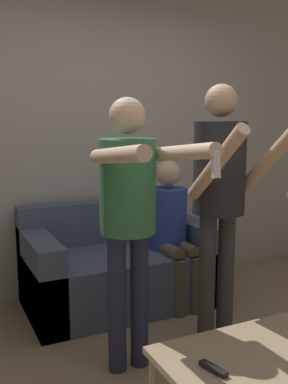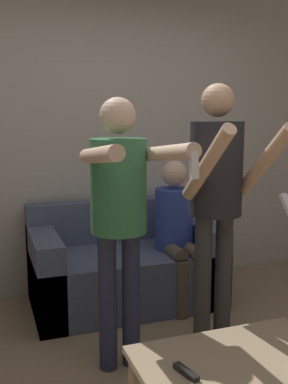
{
  "view_description": "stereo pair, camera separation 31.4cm",
  "coord_description": "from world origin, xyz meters",
  "px_view_note": "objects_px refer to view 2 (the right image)",
  "views": [
    {
      "loc": [
        -1.3,
        -1.87,
        1.53
      ],
      "look_at": [
        0.03,
        0.93,
        1.01
      ],
      "focal_mm": 42.0,
      "sensor_mm": 36.0,
      "label": 1
    },
    {
      "loc": [
        -1.01,
        -1.99,
        1.53
      ],
      "look_at": [
        0.03,
        0.93,
        1.01
      ],
      "focal_mm": 42.0,
      "sensor_mm": 36.0,
      "label": 2
    }
  ],
  "objects_px": {
    "couch": "(124,268)",
    "person_standing_right": "(217,188)",
    "coffee_table": "(238,366)",
    "person_standing_left": "(120,203)",
    "remote_far": "(186,372)",
    "person_seated": "(177,226)"
  },
  "relations": [
    {
      "from": "person_standing_right",
      "to": "person_seated",
      "type": "distance_m",
      "value": 0.89
    },
    {
      "from": "person_standing_left",
      "to": "remote_far",
      "type": "relative_size",
      "value": 10.61
    },
    {
      "from": "person_seated",
      "to": "person_standing_right",
      "type": "bearing_deg",
      "value": -95.47
    },
    {
      "from": "person_standing_left",
      "to": "person_standing_right",
      "type": "distance_m",
      "value": 0.64
    },
    {
      "from": "remote_far",
      "to": "coffee_table",
      "type": "bearing_deg",
      "value": 6.26
    },
    {
      "from": "person_standing_left",
      "to": "person_seated",
      "type": "xyz_separation_m",
      "value": [
        0.71,
        0.78,
        -0.38
      ]
    },
    {
      "from": "person_seated",
      "to": "person_standing_left",
      "type": "bearing_deg",
      "value": -132.32
    },
    {
      "from": "person_seated",
      "to": "coffee_table",
      "type": "bearing_deg",
      "value": -102.87
    },
    {
      "from": "person_seated",
      "to": "remote_far",
      "type": "relative_size",
      "value": 7.65
    },
    {
      "from": "person_seated",
      "to": "coffee_table",
      "type": "relative_size",
      "value": 1.21
    },
    {
      "from": "coffee_table",
      "to": "remote_far",
      "type": "bearing_deg",
      "value": -173.74
    },
    {
      "from": "person_standing_right",
      "to": "remote_far",
      "type": "bearing_deg",
      "value": -125.83
    },
    {
      "from": "person_standing_right",
      "to": "person_seated",
      "type": "relative_size",
      "value": 1.46
    },
    {
      "from": "couch",
      "to": "person_seated",
      "type": "bearing_deg",
      "value": -23.98
    },
    {
      "from": "person_standing_right",
      "to": "person_seated",
      "type": "xyz_separation_m",
      "value": [
        0.07,
        0.77,
        -0.43
      ]
    },
    {
      "from": "couch",
      "to": "person_standing_right",
      "type": "height_order",
      "value": "person_standing_right"
    },
    {
      "from": "person_standing_right",
      "to": "coffee_table",
      "type": "bearing_deg",
      "value": -110.06
    },
    {
      "from": "couch",
      "to": "person_standing_right",
      "type": "distance_m",
      "value": 1.27
    },
    {
      "from": "couch",
      "to": "person_standing_left",
      "type": "bearing_deg",
      "value": -108.41
    },
    {
      "from": "person_standing_right",
      "to": "coffee_table",
      "type": "height_order",
      "value": "person_standing_right"
    },
    {
      "from": "person_standing_left",
      "to": "person_standing_right",
      "type": "bearing_deg",
      "value": 0.61
    },
    {
      "from": "couch",
      "to": "coffee_table",
      "type": "relative_size",
      "value": 1.54
    }
  ]
}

